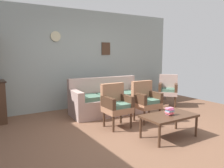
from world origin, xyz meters
name	(u,v)px	position (x,y,z in m)	size (l,w,h in m)	color
ground_plane	(134,136)	(0.00, 0.00, 0.00)	(7.68, 7.68, 0.00)	brown
wall_back_with_decor	(77,59)	(0.00, 2.63, 1.35)	(6.40, 0.09, 2.70)	#939E99
floral_couch	(108,101)	(0.38, 1.62, 0.33)	(1.93, 0.93, 0.90)	tan
armchair_row_middle	(116,103)	(-0.01, 0.62, 0.50)	(0.53, 0.50, 0.90)	#9E6B4C
armchair_near_couch_end	(146,99)	(0.77, 0.61, 0.50)	(0.54, 0.51, 0.90)	#9E6B4C
wingback_chair_by_fireplace	(168,89)	(2.29, 1.41, 0.50)	(0.71, 0.71, 0.90)	tan
coffee_table	(169,117)	(0.49, -0.38, 0.38)	(1.00, 0.56, 0.42)	#472D1E
book_stack_on_table	(170,111)	(0.49, -0.39, 0.49)	(0.14, 0.13, 0.14)	#7A4B55
floor_vase_by_wall	(163,87)	(2.85, 2.15, 0.40)	(0.19, 0.19, 0.79)	brown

